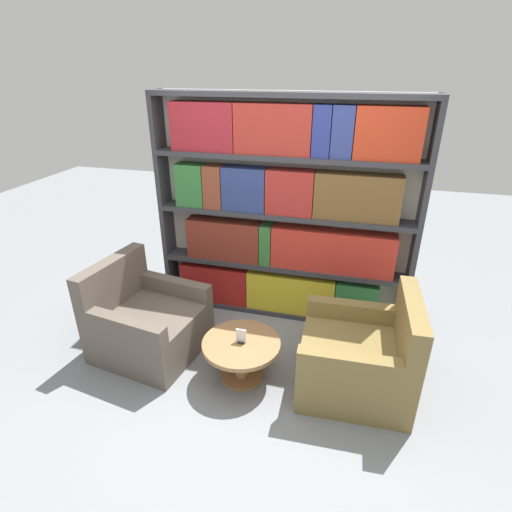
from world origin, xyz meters
TOP-DOWN VIEW (x-y plane):
  - ground_plane at (0.00, 0.00)m, footprint 14.00×14.00m
  - bookshelf at (0.00, 1.29)m, footprint 2.70×0.30m
  - armchair_left at (-1.14, 0.27)m, footprint 1.05×1.01m
  - armchair_right at (0.90, 0.26)m, footprint 0.95×0.91m
  - coffee_table at (-0.12, 0.11)m, footprint 0.69×0.69m
  - table_sign at (-0.12, 0.11)m, footprint 0.09×0.06m

SIDE VIEW (x-z plane):
  - ground_plane at x=0.00m, z-range 0.00..0.00m
  - coffee_table at x=-0.12m, z-range 0.09..0.48m
  - armchair_left at x=-1.14m, z-range -0.15..0.76m
  - armchair_right at x=0.90m, z-range -0.15..0.76m
  - table_sign at x=-0.12m, z-range 0.38..0.52m
  - bookshelf at x=0.00m, z-range -0.01..2.36m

